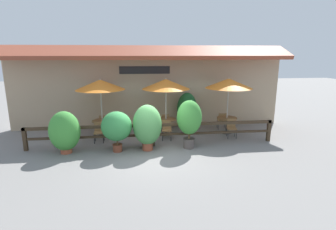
% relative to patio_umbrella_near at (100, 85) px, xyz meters
% --- Properties ---
extents(ground_plane, '(60.00, 60.00, 0.00)m').
position_rel_patio_umbrella_near_xyz_m(ground_plane, '(2.28, -2.60, -2.44)').
color(ground_plane, slate).
extents(building_facade, '(14.28, 1.49, 4.23)m').
position_rel_patio_umbrella_near_xyz_m(building_facade, '(2.28, 1.51, -0.28)').
color(building_facade, tan).
rests_on(building_facade, ground).
extents(patio_railing, '(10.40, 0.14, 0.95)m').
position_rel_patio_umbrella_near_xyz_m(patio_railing, '(2.28, -1.55, -1.75)').
color(patio_railing, '#3D2D1E').
rests_on(patio_railing, ground).
extents(patio_umbrella_near, '(2.22, 2.22, 2.71)m').
position_rel_patio_umbrella_near_xyz_m(patio_umbrella_near, '(0.00, 0.00, 0.00)').
color(patio_umbrella_near, '#B7B2A8').
rests_on(patio_umbrella_near, ground).
extents(dining_table_near, '(0.97, 0.97, 0.78)m').
position_rel_patio_umbrella_near_xyz_m(dining_table_near, '(0.00, -0.00, -1.82)').
color(dining_table_near, brown).
rests_on(dining_table_near, ground).
extents(chair_near_streetside, '(0.44, 0.44, 0.86)m').
position_rel_patio_umbrella_near_xyz_m(chair_near_streetside, '(-0.07, -0.78, -1.96)').
color(chair_near_streetside, olive).
rests_on(chair_near_streetside, ground).
extents(chair_near_wallside, '(0.43, 0.43, 0.86)m').
position_rel_patio_umbrella_near_xyz_m(chair_near_wallside, '(-0.05, 0.78, -1.96)').
color(chair_near_wallside, olive).
rests_on(chair_near_wallside, ground).
extents(patio_umbrella_middle, '(2.22, 2.22, 2.71)m').
position_rel_patio_umbrella_near_xyz_m(patio_umbrella_middle, '(2.98, -0.07, 0.00)').
color(patio_umbrella_middle, '#B7B2A8').
rests_on(patio_umbrella_middle, ground).
extents(dining_table_middle, '(0.97, 0.97, 0.78)m').
position_rel_patio_umbrella_near_xyz_m(dining_table_middle, '(2.98, -0.07, -1.82)').
color(dining_table_middle, brown).
rests_on(dining_table_middle, ground).
extents(chair_middle_streetside, '(0.46, 0.46, 0.86)m').
position_rel_patio_umbrella_near_xyz_m(chair_middle_streetside, '(2.94, -0.78, -1.96)').
color(chair_middle_streetside, olive).
rests_on(chair_middle_streetside, ground).
extents(chair_middle_wallside, '(0.51, 0.51, 0.86)m').
position_rel_patio_umbrella_near_xyz_m(chair_middle_wallside, '(2.98, 0.63, -1.96)').
color(chair_middle_wallside, olive).
rests_on(chair_middle_wallside, ground).
extents(patio_umbrella_far, '(2.22, 2.22, 2.71)m').
position_rel_patio_umbrella_near_xyz_m(patio_umbrella_far, '(5.96, -0.15, 0.00)').
color(patio_umbrella_far, '#B7B2A8').
rests_on(patio_umbrella_far, ground).
extents(dining_table_far, '(0.97, 0.97, 0.78)m').
position_rel_patio_umbrella_near_xyz_m(dining_table_far, '(5.96, -0.15, -1.82)').
color(dining_table_far, brown).
rests_on(dining_table_far, ground).
extents(chair_far_streetside, '(0.49, 0.49, 0.86)m').
position_rel_patio_umbrella_near_xyz_m(chair_far_streetside, '(5.96, -0.85, -1.96)').
color(chair_far_streetside, olive).
rests_on(chair_far_streetside, ground).
extents(chair_far_wallside, '(0.48, 0.48, 0.86)m').
position_rel_patio_umbrella_near_xyz_m(chair_far_wallside, '(5.95, 0.54, -1.96)').
color(chair_far_wallside, olive).
rests_on(chair_far_wallside, ground).
extents(potted_plant_broad_leaf, '(1.15, 1.04, 1.86)m').
position_rel_patio_umbrella_near_xyz_m(potted_plant_broad_leaf, '(2.01, -2.02, -1.43)').
color(potted_plant_broad_leaf, '#9E4C33').
rests_on(potted_plant_broad_leaf, ground).
extents(potted_plant_entrance_palm, '(1.02, 0.92, 2.00)m').
position_rel_patio_umbrella_near_xyz_m(potted_plant_entrance_palm, '(3.71, -2.00, -1.22)').
color(potted_plant_entrance_palm, '#564C47').
rests_on(potted_plant_entrance_palm, ground).
extents(potted_plant_small_flowering, '(1.18, 1.06, 1.67)m').
position_rel_patio_umbrella_near_xyz_m(potted_plant_small_flowering, '(-1.18, -1.99, -1.57)').
color(potted_plant_small_flowering, '#9E4C33').
rests_on(potted_plant_small_flowering, ground).
extents(potted_plant_tall_tropical, '(1.20, 1.08, 1.63)m').
position_rel_patio_umbrella_near_xyz_m(potted_plant_tall_tropical, '(0.81, -2.06, -1.43)').
color(potted_plant_tall_tropical, brown).
rests_on(potted_plant_tall_tropical, ground).
extents(potted_plant_corner_fern, '(1.04, 0.93, 1.87)m').
position_rel_patio_umbrella_near_xyz_m(potted_plant_corner_fern, '(4.19, 0.95, -1.45)').
color(potted_plant_corner_fern, '#B7AD99').
rests_on(potted_plant_corner_fern, ground).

